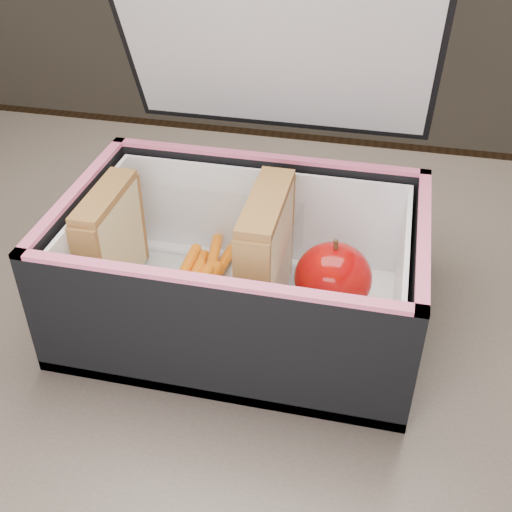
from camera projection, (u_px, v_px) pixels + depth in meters
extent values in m
cube|color=brown|center=(266.00, 353.00, 0.57)|extent=(1.20, 0.80, 0.03)
cube|color=#382D26|center=(9.00, 320.00, 1.17)|extent=(0.05, 0.05, 0.72)
cube|color=black|center=(276.00, 51.00, 0.57)|extent=(0.29, 0.08, 0.18)
cube|color=#D6BF88|center=(104.00, 243.00, 0.57)|extent=(0.01, 0.09, 0.09)
cube|color=#CF5D5D|center=(112.00, 248.00, 0.57)|extent=(0.01, 0.08, 0.09)
cube|color=#D6BF88|center=(119.00, 245.00, 0.57)|extent=(0.01, 0.09, 0.09)
cube|color=brown|center=(104.00, 196.00, 0.54)|extent=(0.03, 0.09, 0.01)
cube|color=#D6BF88|center=(256.00, 257.00, 0.54)|extent=(0.01, 0.10, 0.11)
cube|color=#CF5D5D|center=(266.00, 263.00, 0.54)|extent=(0.01, 0.10, 0.10)
cube|color=#D6BF88|center=(276.00, 260.00, 0.54)|extent=(0.01, 0.10, 0.11)
cube|color=brown|center=(266.00, 202.00, 0.51)|extent=(0.03, 0.10, 0.01)
cylinder|color=orange|center=(218.00, 272.00, 0.60)|extent=(0.02, 0.08, 0.01)
cylinder|color=orange|center=(212.00, 263.00, 0.60)|extent=(0.02, 0.08, 0.01)
cylinder|color=orange|center=(183.00, 275.00, 0.56)|extent=(0.01, 0.08, 0.01)
cylinder|color=orange|center=(179.00, 287.00, 0.59)|extent=(0.02, 0.08, 0.01)
cylinder|color=orange|center=(201.00, 293.00, 0.56)|extent=(0.02, 0.08, 0.01)
cylinder|color=orange|center=(194.00, 298.00, 0.54)|extent=(0.01, 0.08, 0.01)
cylinder|color=orange|center=(195.00, 280.00, 0.59)|extent=(0.02, 0.08, 0.01)
cylinder|color=orange|center=(184.00, 300.00, 0.55)|extent=(0.01, 0.08, 0.01)
cylinder|color=orange|center=(188.00, 293.00, 0.54)|extent=(0.01, 0.08, 0.01)
cube|color=white|center=(336.00, 309.00, 0.57)|extent=(0.10, 0.10, 0.01)
ellipsoid|color=#99010A|center=(333.00, 278.00, 0.55)|extent=(0.09, 0.09, 0.06)
cylinder|color=#452E18|center=(336.00, 245.00, 0.53)|extent=(0.01, 0.01, 0.01)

